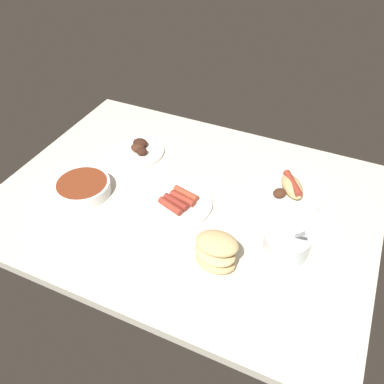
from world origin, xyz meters
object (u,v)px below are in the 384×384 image
Objects in this scene: plate_grilled_meat at (139,150)px; plate_sausages at (179,203)px; bowl_coleslaw at (287,242)px; bowl_chili at (83,187)px; plate_hotdog_assembled at (291,190)px; bread_stack at (216,252)px.

plate_sausages is at bearing -36.80° from plate_grilled_meat.
plate_grilled_meat is (-61.53, 23.61, -2.30)cm from bowl_coleslaw.
plate_sausages is at bearing 13.50° from bowl_chili.
bread_stack is (-11.27, -37.45, 3.59)cm from plate_hotdog_assembled.
bowl_chili is at bearing -177.29° from bowl_coleslaw.
bowl_chili is at bearing 168.92° from bread_stack.
bowl_coleslaw is (66.92, 3.17, 1.16)cm from bowl_chili.
bowl_coleslaw reaches higher than plate_hotdog_assembled.
bowl_chili is 1.42× the size of bread_stack.
bread_stack is at bearing -140.74° from bowl_coleslaw.
plate_hotdog_assembled is at bearing 101.15° from bowl_coleslaw.
bread_stack reaches higher than plate_hotdog_assembled.
bowl_chili is 1.16× the size of bowl_coleslaw.
plate_hotdog_assembled is (62.13, 27.49, -0.48)cm from bowl_chili.
plate_sausages is at bearing 173.12° from bowl_coleslaw.
plate_hotdog_assembled is at bearing 23.87° from bowl_chili.
plate_grilled_meat is (5.39, 26.78, -1.14)cm from bowl_chili.
bowl_coleslaw is (4.79, -24.32, 1.64)cm from plate_hotdog_assembled.
bread_stack is at bearing -106.75° from plate_hotdog_assembled.
plate_hotdog_assembled is 39.27cm from bread_stack.
plate_sausages is 1.19× the size of bowl_chili.
plate_hotdog_assembled is 1.41× the size of bowl_coleslaw.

